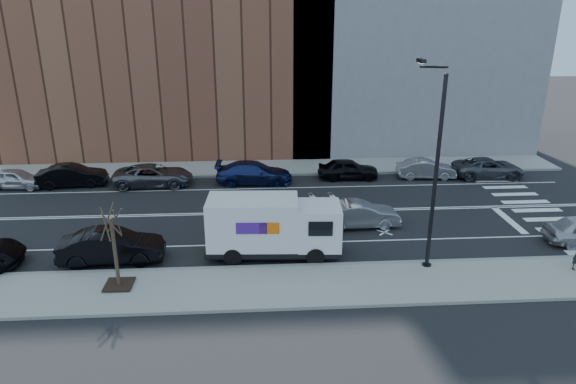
{
  "coord_description": "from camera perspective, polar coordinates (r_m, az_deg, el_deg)",
  "views": [
    {
      "loc": [
        -0.91,
        -28.46,
        11.65
      ],
      "look_at": [
        0.9,
        -0.35,
        1.4
      ],
      "focal_mm": 32.0,
      "sensor_mm": 36.0,
      "label": 1
    }
  ],
  "objects": [
    {
      "name": "ground",
      "position": [
        30.77,
        -1.72,
        -2.27
      ],
      "size": [
        120.0,
        120.0,
        0.0
      ],
      "primitive_type": "plane",
      "color": "black",
      "rests_on": "ground"
    },
    {
      "name": "far_parked_g",
      "position": [
        39.63,
        21.38,
        2.53
      ],
      "size": [
        5.04,
        2.44,
        1.38
      ],
      "primitive_type": "imported",
      "rotation": [
        0.0,
        0.0,
        1.54
      ],
      "color": "#47484E",
      "rests_on": "ground"
    },
    {
      "name": "near_parked_rear_a",
      "position": [
        26.08,
        -19.0,
        -5.75
      ],
      "size": [
        4.97,
        1.95,
        1.61
      ],
      "primitive_type": "imported",
      "rotation": [
        0.0,
        0.0,
        1.62
      ],
      "color": "black",
      "rests_on": "ground"
    },
    {
      "name": "curb_far",
      "position": [
        37.31,
        -2.11,
        1.92
      ],
      "size": [
        44.0,
        0.25,
        0.17
      ],
      "primitive_type": "cube",
      "color": "gray",
      "rests_on": "ground"
    },
    {
      "name": "curb_near",
      "position": [
        24.39,
        -1.13,
        -8.31
      ],
      "size": [
        44.0,
        0.25,
        0.17
      ],
      "primitive_type": "cube",
      "color": "gray",
      "rests_on": "ground"
    },
    {
      "name": "far_parked_c",
      "position": [
        36.26,
        -14.73,
        1.8
      ],
      "size": [
        5.35,
        2.6,
        1.47
      ],
      "primitive_type": "imported",
      "rotation": [
        0.0,
        0.0,
        1.6
      ],
      "color": "#55575E",
      "rests_on": "ground"
    },
    {
      "name": "street_tree",
      "position": [
        23.31,
        -18.58,
        -7.08
      ],
      "size": [
        1.2,
        1.2,
        3.75
      ],
      "color": "black",
      "rests_on": "ground"
    },
    {
      "name": "sidewalk_near",
      "position": [
        22.83,
        -0.92,
        -10.47
      ],
      "size": [
        44.0,
        3.6,
        0.15
      ],
      "primitive_type": "cube",
      "color": "gray",
      "rests_on": "ground"
    },
    {
      "name": "fedex_van",
      "position": [
        24.99,
        -1.74,
        -3.79
      ],
      "size": [
        6.67,
        2.61,
        3.0
      ],
      "rotation": [
        0.0,
        0.0,
        -0.05
      ],
      "color": "black",
      "rests_on": "ground"
    },
    {
      "name": "streetlight",
      "position": [
        23.87,
        15.84,
        3.24
      ],
      "size": [
        0.44,
        4.02,
        9.34
      ],
      "color": "black",
      "rests_on": "ground"
    },
    {
      "name": "driving_sedan",
      "position": [
        28.84,
        7.98,
        -2.48
      ],
      "size": [
        4.48,
        1.79,
        1.45
      ],
      "primitive_type": "imported",
      "rotation": [
        0.0,
        0.0,
        1.63
      ],
      "color": "#9A9A9E",
      "rests_on": "ground"
    },
    {
      "name": "road_markings",
      "position": [
        30.76,
        -1.72,
        -2.26
      ],
      "size": [
        40.0,
        8.6,
        0.01
      ],
      "primitive_type": null,
      "color": "white",
      "rests_on": "ground"
    },
    {
      "name": "far_parked_a",
      "position": [
        39.23,
        -28.0,
        1.33
      ],
      "size": [
        4.06,
        1.92,
        1.34
      ],
      "primitive_type": "imported",
      "rotation": [
        0.0,
        0.0,
        1.48
      ],
      "color": "silver",
      "rests_on": "ground"
    },
    {
      "name": "far_parked_d",
      "position": [
        35.65,
        -3.8,
        2.16
      ],
      "size": [
        5.35,
        2.41,
        1.52
      ],
      "primitive_type": "imported",
      "rotation": [
        0.0,
        0.0,
        1.52
      ],
      "color": "navy",
      "rests_on": "ground"
    },
    {
      "name": "crosswalk",
      "position": [
        35.09,
        25.39,
        -1.41
      ],
      "size": [
        3.0,
        14.0,
        0.01
      ],
      "primitive_type": null,
      "color": "white",
      "rests_on": "ground"
    },
    {
      "name": "sidewalk_far",
      "position": [
        39.03,
        -2.19,
        2.72
      ],
      "size": [
        44.0,
        3.6,
        0.15
      ],
      "primitive_type": "cube",
      "color": "gray",
      "rests_on": "ground"
    },
    {
      "name": "bldg_brick",
      "position": [
        44.63,
        -13.55,
        18.64
      ],
      "size": [
        26.0,
        10.0,
        22.0
      ],
      "primitive_type": "cube",
      "color": "brown",
      "rests_on": "ground"
    },
    {
      "name": "far_parked_f",
      "position": [
        37.97,
        15.09,
        2.49
      ],
      "size": [
        4.22,
        1.75,
        1.36
      ],
      "primitive_type": "imported",
      "rotation": [
        0.0,
        0.0,
        1.49
      ],
      "color": "#99999D",
      "rests_on": "ground"
    },
    {
      "name": "far_parked_e",
      "position": [
        36.76,
        6.69,
        2.56
      ],
      "size": [
        4.31,
        1.86,
        1.45
      ],
      "primitive_type": "imported",
      "rotation": [
        0.0,
        0.0,
        1.54
      ],
      "color": "black",
      "rests_on": "ground"
    },
    {
      "name": "far_parked_b",
      "position": [
        37.97,
        -22.86,
        1.7
      ],
      "size": [
        4.7,
        2.08,
        1.5
      ],
      "primitive_type": "imported",
      "rotation": [
        0.0,
        0.0,
        1.68
      ],
      "color": "black",
      "rests_on": "ground"
    }
  ]
}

